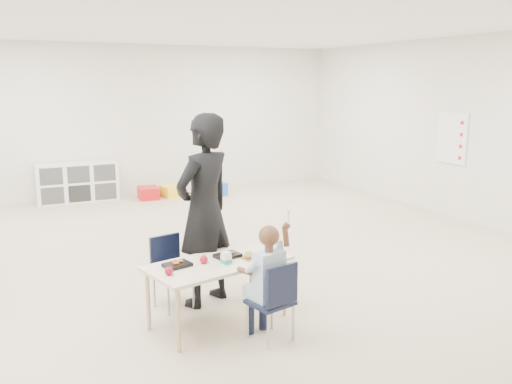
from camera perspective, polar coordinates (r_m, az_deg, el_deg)
name	(u,v)px	position (r m, az deg, el deg)	size (l,w,h in m)	color
room	(234,145)	(6.24, -2.31, 4.98)	(9.00, 9.02, 2.80)	beige
table	(219,292)	(4.87, -3.95, -10.42)	(1.35, 0.88, 0.57)	beige
chair_near	(270,300)	(4.55, 1.51, -11.33)	(0.33, 0.31, 0.68)	black
chair_far	(173,273)	(5.20, -8.71, -8.47)	(0.33, 0.31, 0.68)	black
child	(270,278)	(4.47, 1.53, -9.01)	(0.46, 0.46, 1.08)	#B4D2F4
lunch_tray_near	(228,256)	(4.88, -3.01, -6.70)	(0.22, 0.16, 0.03)	black
lunch_tray_far	(177,265)	(4.68, -8.29, -7.60)	(0.22, 0.16, 0.03)	black
milk_carton	(226,258)	(4.69, -3.16, -6.99)	(0.07, 0.07, 0.10)	white
bread_roll	(249,255)	(4.83, -0.76, -6.64)	(0.09, 0.09, 0.07)	tan
apple_near	(204,259)	(4.72, -5.51, -7.09)	(0.07, 0.07, 0.07)	maroon
apple_far	(169,271)	(4.48, -9.15, -8.20)	(0.07, 0.07, 0.07)	maroon
cubby_shelf	(77,182)	(10.20, -18.28, 0.98)	(1.40, 0.40, 0.70)	white
rules_poster	(452,138)	(9.05, 19.92, 5.37)	(0.02, 0.60, 0.80)	white
adult	(204,211)	(5.13, -5.47, -1.96)	(0.67, 0.44, 1.83)	black
bin_red	(148,193)	(10.16, -11.28, -0.09)	(0.35, 0.45, 0.22)	red
bin_yellow	(171,191)	(10.29, -8.94, 0.10)	(0.32, 0.41, 0.20)	yellow
bin_blue	(212,189)	(10.31, -4.63, 0.35)	(0.39, 0.50, 0.25)	blue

